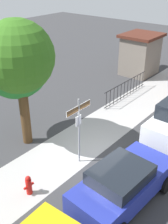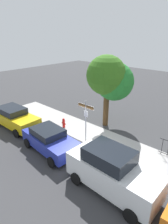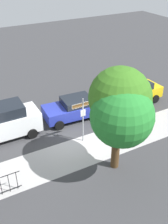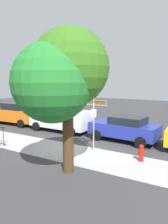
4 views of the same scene
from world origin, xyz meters
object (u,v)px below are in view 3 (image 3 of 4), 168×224
object	(u,v)px
car_blue	(74,108)
car_white	(3,122)
car_yellow	(133,93)
fire_hydrant	(120,126)
shade_tree	(120,105)
street_sign	(83,113)

from	to	relation	value
car_blue	car_white	bearing A→B (deg)	2.99
car_yellow	fire_hydrant	xyz separation A→B (m)	(2.97, 2.58, -0.45)
shade_tree	car_blue	size ratio (longest dim) A/B	1.34
car_yellow	car_white	size ratio (longest dim) A/B	1.04
car_white	shade_tree	bearing A→B (deg)	128.43
car_yellow	car_white	xyz separation A→B (m)	(9.60, -0.27, 0.24)
shade_tree	car_white	world-z (taller)	shade_tree
car_white	fire_hydrant	distance (m)	7.26
street_sign	car_white	distance (m)	4.95
car_blue	fire_hydrant	distance (m)	3.35
car_yellow	fire_hydrant	size ratio (longest dim) A/B	6.05
fire_hydrant	street_sign	bearing A→B (deg)	-4.43
fire_hydrant	car_white	bearing A→B (deg)	-23.26
street_sign	car_yellow	distance (m)	6.13
street_sign	car_white	size ratio (longest dim) A/B	0.64
car_white	fire_hydrant	size ratio (longest dim) A/B	5.83
shade_tree	fire_hydrant	xyz separation A→B (m)	(-2.24, -2.80, -3.49)
car_blue	car_white	xyz separation A→B (m)	(4.80, -0.08, 0.28)
shade_tree	car_blue	bearing A→B (deg)	-94.12
street_sign	fire_hydrant	world-z (taller)	street_sign
street_sign	shade_tree	world-z (taller)	shade_tree
car_white	fire_hydrant	bearing A→B (deg)	157.29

